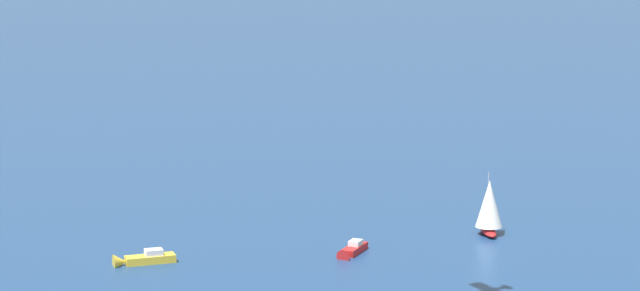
{
  "coord_description": "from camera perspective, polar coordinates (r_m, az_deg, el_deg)",
  "views": [
    {
      "loc": [
        111.36,
        -85.3,
        48.53
      ],
      "look_at": [
        0.0,
        0.0,
        23.32
      ],
      "focal_mm": 71.47,
      "sensor_mm": 36.0,
      "label": 1
    }
  ],
  "objects": [
    {
      "name": "sailboat_outer_ring_d",
      "position": [
        198.54,
        7.58,
        -2.73
      ],
      "size": [
        7.46,
        6.06,
        9.74
      ],
      "color": "#B21E1E",
      "rests_on": "ground_plane"
    },
    {
      "name": "motorboat_mid_cluster",
      "position": [
        183.11,
        -7.99,
        -5.06
      ],
      "size": [
        4.84,
        9.07,
        2.56
      ],
      "color": "gold",
      "rests_on": "ground_plane"
    },
    {
      "name": "motorboat_ahead",
      "position": [
        186.47,
        1.43,
        -4.71
      ],
      "size": [
        5.55,
        7.68,
        2.24
      ],
      "color": "#B21E1E",
      "rests_on": "ground_plane"
    }
  ]
}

